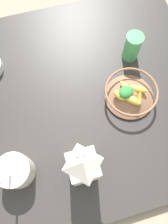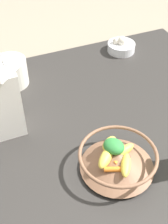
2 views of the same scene
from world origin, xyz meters
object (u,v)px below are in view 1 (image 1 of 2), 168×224
(milk_carton, at_px, (83,167))
(drinking_cup, at_px, (132,47))
(fruit_bowl, at_px, (130,94))
(yogurt_tub, at_px, (15,171))

(milk_carton, distance_m, drinking_cup, 0.57)
(fruit_bowl, bearing_deg, drinking_cup, -110.80)
(milk_carton, relative_size, yogurt_tub, 1.09)
(milk_carton, xyz_separation_m, yogurt_tub, (0.24, -0.06, -0.08))
(fruit_bowl, relative_size, milk_carton, 0.80)
(fruit_bowl, distance_m, milk_carton, 0.38)
(fruit_bowl, xyz_separation_m, drinking_cup, (-0.08, -0.20, 0.03))
(yogurt_tub, height_order, drinking_cup, yogurt_tub)
(milk_carton, xyz_separation_m, drinking_cup, (-0.35, -0.45, -0.07))
(milk_carton, relative_size, drinking_cup, 2.05)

